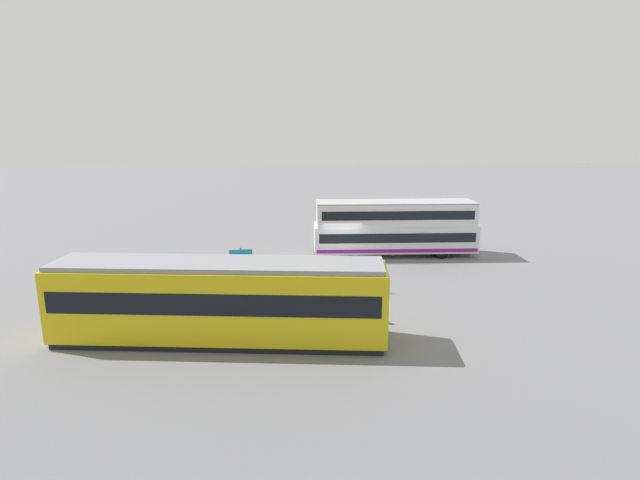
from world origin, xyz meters
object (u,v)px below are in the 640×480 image
object	(u,v)px
double_decker_bus	(395,228)
info_sign	(241,260)
pedestrian_near_railing	(303,267)
pedestrian_crossing	(360,299)
tram_yellow	(219,300)

from	to	relation	value
double_decker_bus	info_sign	bearing A→B (deg)	35.85
pedestrian_near_railing	info_sign	xyz separation A→B (m)	(3.38, 1.04, 0.74)
pedestrian_near_railing	pedestrian_crossing	bearing A→B (deg)	113.76
info_sign	tram_yellow	bearing A→B (deg)	88.66
pedestrian_crossing	pedestrian_near_railing	bearing A→B (deg)	-66.24
double_decker_bus	tram_yellow	size ratio (longest dim) A/B	0.79
double_decker_bus	info_sign	xyz separation A→B (m)	(9.77, 7.06, -0.28)
pedestrian_crossing	info_sign	distance (m)	7.70
double_decker_bus	info_sign	distance (m)	12.06
double_decker_bus	pedestrian_near_railing	size ratio (longest dim) A/B	6.90
double_decker_bus	tram_yellow	world-z (taller)	double_decker_bus
tram_yellow	double_decker_bus	bearing A→B (deg)	-125.65
pedestrian_crossing	tram_yellow	bearing A→B (deg)	17.69
tram_yellow	info_sign	world-z (taller)	tram_yellow
pedestrian_near_railing	info_sign	distance (m)	3.61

